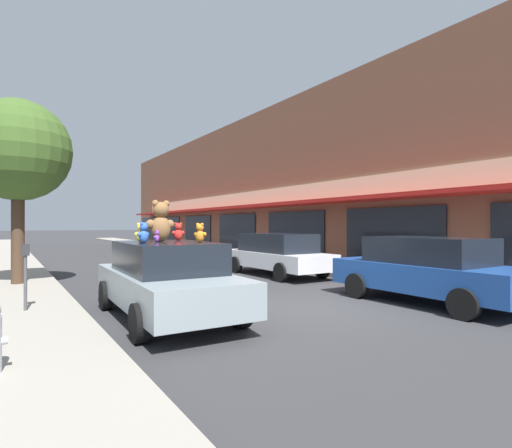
% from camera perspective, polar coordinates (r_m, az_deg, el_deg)
% --- Properties ---
extents(ground_plane, '(260.00, 260.00, 0.00)m').
position_cam_1_polar(ground_plane, '(8.78, 6.17, -11.84)').
color(ground_plane, '#333335').
extents(sidewalk_near, '(2.21, 90.00, 0.15)m').
position_cam_1_polar(sidewalk_near, '(6.95, -30.52, -14.38)').
color(sidewalk_near, gray).
rests_on(sidewalk_near, ground_plane).
extents(sidewalk_far, '(2.21, 90.00, 0.15)m').
position_cam_1_polar(sidewalk_far, '(12.58, 24.99, -7.92)').
color(sidewalk_far, gray).
rests_on(sidewalk_far, ground_plane).
extents(storefront_row, '(11.80, 38.77, 7.90)m').
position_cam_1_polar(storefront_row, '(26.55, 7.10, 4.57)').
color(storefront_row, brown).
rests_on(storefront_row, ground_plane).
extents(plush_art_car, '(2.05, 4.47, 1.45)m').
position_cam_1_polar(plush_art_car, '(7.89, -12.63, -7.58)').
color(plush_art_car, '#8C999E').
rests_on(plush_art_car, ground_plane).
extents(teddy_bear_giant, '(0.61, 0.39, 0.82)m').
position_cam_1_polar(teddy_bear_giant, '(8.13, -13.46, 0.33)').
color(teddy_bear_giant, olive).
rests_on(teddy_bear_giant, plush_art_car).
extents(teddy_bear_blue, '(0.28, 0.23, 0.38)m').
position_cam_1_polar(teddy_bear_blue, '(7.49, -15.76, -1.25)').
color(teddy_bear_blue, blue).
rests_on(teddy_bear_blue, plush_art_car).
extents(teddy_bear_orange, '(0.23, 0.27, 0.37)m').
position_cam_1_polar(teddy_bear_orange, '(7.61, -8.01, -1.28)').
color(teddy_bear_orange, orange).
rests_on(teddy_bear_orange, plush_art_car).
extents(teddy_bear_purple, '(0.16, 0.15, 0.23)m').
position_cam_1_polar(teddy_bear_purple, '(7.90, -14.00, -1.72)').
color(teddy_bear_purple, purple).
rests_on(teddy_bear_purple, plush_art_car).
extents(teddy_bear_white, '(0.23, 0.26, 0.36)m').
position_cam_1_polar(teddy_bear_white, '(8.53, -13.78, -1.17)').
color(teddy_bear_white, white).
rests_on(teddy_bear_white, plush_art_car).
extents(teddy_bear_red, '(0.29, 0.19, 0.38)m').
position_cam_1_polar(teddy_bear_red, '(8.67, -11.06, -1.09)').
color(teddy_bear_red, red).
rests_on(teddy_bear_red, plush_art_car).
extents(teddy_bear_yellow, '(0.27, 0.24, 0.37)m').
position_cam_1_polar(teddy_bear_yellow, '(7.63, -16.06, -1.26)').
color(teddy_bear_yellow, yellow).
rests_on(teddy_bear_yellow, plush_art_car).
extents(parked_car_far_left, '(1.94, 4.31, 1.50)m').
position_cam_1_polar(parked_car_far_left, '(9.90, 23.35, -5.91)').
color(parked_car_far_left, '#1E4793').
rests_on(parked_car_far_left, ground_plane).
extents(parked_car_far_center, '(1.89, 4.57, 1.47)m').
position_cam_1_polar(parked_car_far_center, '(14.09, 2.99, -4.18)').
color(parked_car_far_center, silver).
rests_on(parked_car_far_center, ground_plane).
extents(street_tree, '(2.83, 2.83, 5.14)m').
position_cam_1_polar(street_tree, '(13.12, -30.87, 8.92)').
color(street_tree, '#473323').
rests_on(street_tree, sidewalk_near).
extents(parking_meter, '(0.14, 0.10, 1.27)m').
position_cam_1_polar(parking_meter, '(8.86, -30.07, -5.47)').
color(parking_meter, '#4C4C51').
rests_on(parking_meter, sidewalk_near).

